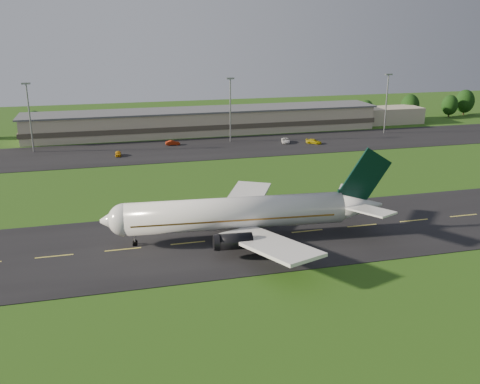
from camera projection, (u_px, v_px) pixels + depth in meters
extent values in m
plane|color=#234C13|center=(307.00, 232.00, 97.62)|extent=(360.00, 360.00, 0.00)
cube|color=black|center=(307.00, 231.00, 97.60)|extent=(220.00, 30.00, 0.10)
cube|color=black|center=(221.00, 148.00, 164.07)|extent=(260.00, 30.00, 0.10)
cylinder|color=white|center=(236.00, 213.00, 92.94)|extent=(38.33, 8.66, 5.60)
sphere|color=white|center=(124.00, 220.00, 89.80)|extent=(5.60, 5.60, 5.60)
cone|color=white|center=(112.00, 220.00, 89.47)|extent=(4.42, 5.68, 5.38)
cone|color=white|center=(358.00, 206.00, 96.66)|extent=(9.41, 6.20, 5.49)
cube|color=#925F1F|center=(233.00, 215.00, 92.96)|extent=(35.34, 8.45, 0.28)
cube|color=black|center=(121.00, 217.00, 89.54)|extent=(2.24, 3.15, 0.65)
cube|color=white|center=(269.00, 244.00, 83.63)|extent=(12.89, 20.22, 2.20)
cube|color=white|center=(244.00, 201.00, 104.30)|extent=(15.24, 20.01, 2.20)
cube|color=white|center=(370.00, 210.00, 91.69)|extent=(7.04, 9.39, 0.91)
cube|color=white|center=(348.00, 193.00, 101.09)|extent=(7.95, 9.32, 0.91)
cube|color=black|center=(351.00, 197.00, 95.87)|extent=(5.03, 0.95, 3.00)
cube|color=black|center=(366.00, 176.00, 95.18)|extent=(9.44, 1.21, 10.55)
cylinder|color=black|center=(235.00, 241.00, 85.74)|extent=(5.80, 3.14, 2.70)
cylinder|color=black|center=(221.00, 209.00, 100.78)|extent=(5.80, 3.14, 2.70)
cube|color=#C7B298|center=(206.00, 122.00, 185.04)|extent=(120.00, 15.00, 8.00)
cube|color=#4C4438|center=(206.00, 124.00, 185.28)|extent=(121.00, 15.40, 1.60)
cube|color=#595B60|center=(205.00, 110.00, 183.80)|extent=(122.00, 16.00, 0.50)
cube|color=#C7B298|center=(385.00, 115.00, 204.04)|extent=(28.00, 11.00, 6.00)
cylinder|color=gray|center=(30.00, 119.00, 155.23)|extent=(0.44, 0.44, 20.00)
cube|color=gray|center=(26.00, 83.00, 152.21)|extent=(2.40, 1.20, 0.50)
cylinder|color=gray|center=(230.00, 111.00, 169.68)|extent=(0.44, 0.44, 20.00)
cube|color=gray|center=(230.00, 78.00, 166.65)|extent=(2.40, 1.20, 0.50)
cylinder|color=gray|center=(386.00, 104.00, 182.92)|extent=(0.44, 0.44, 20.00)
cube|color=gray|center=(389.00, 74.00, 179.89)|extent=(2.40, 1.20, 0.50)
cylinder|color=black|center=(36.00, 132.00, 181.10)|extent=(0.56, 0.56, 2.69)
ellipsoid|color=black|center=(35.00, 122.00, 180.12)|extent=(6.27, 6.27, 7.84)
cylinder|color=black|center=(102.00, 129.00, 186.70)|extent=(0.56, 0.56, 2.27)
ellipsoid|color=black|center=(102.00, 121.00, 185.87)|extent=(5.31, 5.31, 6.63)
cylinder|color=black|center=(319.00, 119.00, 206.38)|extent=(0.56, 0.56, 2.59)
ellipsoid|color=black|center=(319.00, 111.00, 205.43)|extent=(6.04, 6.04, 7.55)
cylinder|color=black|center=(366.00, 117.00, 210.26)|extent=(0.56, 0.56, 2.52)
ellipsoid|color=black|center=(366.00, 109.00, 209.34)|extent=(5.88, 5.88, 7.35)
cylinder|color=black|center=(409.00, 115.00, 214.02)|extent=(0.56, 0.56, 3.08)
ellipsoid|color=black|center=(410.00, 105.00, 212.89)|extent=(7.18, 7.18, 8.98)
cylinder|color=black|center=(449.00, 113.00, 218.51)|extent=(0.56, 0.56, 2.80)
ellipsoid|color=black|center=(450.00, 105.00, 217.49)|extent=(6.54, 6.54, 8.18)
cylinder|color=black|center=(464.00, 111.00, 223.20)|extent=(0.56, 0.56, 3.29)
ellipsoid|color=black|center=(465.00, 101.00, 222.00)|extent=(7.67, 7.67, 9.59)
imported|color=#C7890B|center=(118.00, 154.00, 153.12)|extent=(1.76, 4.11, 1.38)
imported|color=maroon|center=(173.00, 143.00, 166.82)|extent=(4.48, 1.58, 1.47)
imported|color=silver|center=(286.00, 141.00, 170.14)|extent=(3.76, 5.76, 1.47)
imported|color=#BFAA0B|center=(314.00, 141.00, 168.88)|extent=(5.18, 4.66, 1.45)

